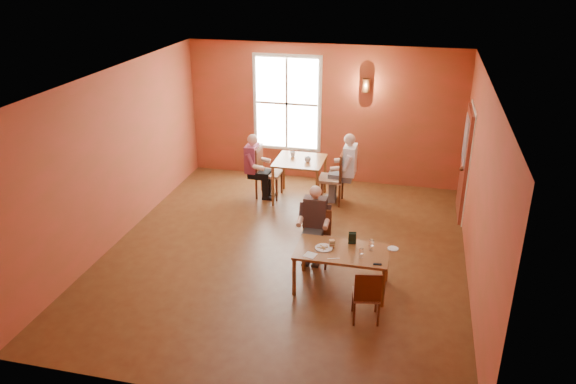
% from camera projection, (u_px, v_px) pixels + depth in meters
% --- Properties ---
extents(ground, '(6.00, 7.00, 0.01)m').
position_uv_depth(ground, '(285.00, 253.00, 9.63)').
color(ground, brown).
rests_on(ground, ground).
extents(wall_back, '(6.00, 0.04, 3.00)m').
position_uv_depth(wall_back, '(323.00, 114.00, 12.16)').
color(wall_back, brown).
rests_on(wall_back, ground).
extents(wall_front, '(6.00, 0.04, 3.00)m').
position_uv_depth(wall_front, '(207.00, 289.00, 5.91)').
color(wall_front, brown).
rests_on(wall_front, ground).
extents(wall_left, '(0.04, 7.00, 3.00)m').
position_uv_depth(wall_left, '(116.00, 157.00, 9.67)').
color(wall_left, brown).
rests_on(wall_left, ground).
extents(wall_right, '(0.04, 7.00, 3.00)m').
position_uv_depth(wall_right, '(480.00, 188.00, 8.40)').
color(wall_right, brown).
rests_on(wall_right, ground).
extents(ceiling, '(6.00, 7.00, 0.04)m').
position_uv_depth(ceiling, '(285.00, 78.00, 8.44)').
color(ceiling, white).
rests_on(ceiling, wall_back).
extents(window, '(1.36, 0.10, 1.96)m').
position_uv_depth(window, '(287.00, 104.00, 12.21)').
color(window, white).
rests_on(window, wall_back).
extents(door, '(0.12, 1.04, 2.10)m').
position_uv_depth(door, '(464.00, 163.00, 10.64)').
color(door, maroon).
rests_on(door, ground).
extents(wall_sconce, '(0.16, 0.16, 0.28)m').
position_uv_depth(wall_sconce, '(366.00, 85.00, 11.60)').
color(wall_sconce, brown).
rests_on(wall_sconce, wall_back).
extents(main_table, '(1.39, 0.78, 0.65)m').
position_uv_depth(main_table, '(341.00, 269.00, 8.51)').
color(main_table, brown).
rests_on(main_table, ground).
extents(chair_diner_main, '(0.40, 0.40, 0.90)m').
position_uv_depth(chair_diner_main, '(317.00, 239.00, 9.14)').
color(chair_diner_main, '#49290F').
rests_on(chair_diner_main, ground).
extents(diner_main, '(0.49, 0.49, 1.24)m').
position_uv_depth(diner_main, '(317.00, 230.00, 9.05)').
color(diner_main, '#32251A').
rests_on(diner_main, ground).
extents(chair_empty, '(0.42, 0.42, 0.82)m').
position_uv_depth(chair_empty, '(366.00, 294.00, 7.75)').
color(chair_empty, '#412814').
rests_on(chair_empty, ground).
extents(plate_food, '(0.30, 0.30, 0.03)m').
position_uv_depth(plate_food, '(324.00, 248.00, 8.42)').
color(plate_food, white).
rests_on(plate_food, main_table).
extents(sandwich, '(0.10, 0.09, 0.10)m').
position_uv_depth(sandwich, '(332.00, 244.00, 8.46)').
color(sandwich, tan).
rests_on(sandwich, main_table).
extents(goblet_a, '(0.09, 0.09, 0.18)m').
position_uv_depth(goblet_a, '(371.00, 245.00, 8.34)').
color(goblet_a, white).
rests_on(goblet_a, main_table).
extents(goblet_c, '(0.08, 0.08, 0.16)m').
position_uv_depth(goblet_c, '(361.00, 253.00, 8.15)').
color(goblet_c, white).
rests_on(goblet_c, main_table).
extents(menu_stand, '(0.12, 0.08, 0.19)m').
position_uv_depth(menu_stand, '(352.00, 238.00, 8.53)').
color(menu_stand, black).
rests_on(menu_stand, main_table).
extents(knife, '(0.18, 0.07, 0.00)m').
position_uv_depth(knife, '(334.00, 259.00, 8.15)').
color(knife, silver).
rests_on(knife, main_table).
extents(napkin, '(0.20, 0.20, 0.01)m').
position_uv_depth(napkin, '(310.00, 255.00, 8.25)').
color(napkin, white).
rests_on(napkin, main_table).
extents(side_plate, '(0.22, 0.22, 0.01)m').
position_uv_depth(side_plate, '(393.00, 249.00, 8.41)').
color(side_plate, silver).
rests_on(side_plate, main_table).
extents(sunglasses, '(0.12, 0.05, 0.01)m').
position_uv_depth(sunglasses, '(377.00, 264.00, 8.00)').
color(sunglasses, black).
rests_on(sunglasses, main_table).
extents(second_table, '(0.98, 0.98, 0.86)m').
position_uv_depth(second_table, '(300.00, 180.00, 11.54)').
color(second_table, brown).
rests_on(second_table, ground).
extents(chair_diner_white, '(0.48, 0.48, 1.08)m').
position_uv_depth(chair_diner_white, '(331.00, 177.00, 11.36)').
color(chair_diner_white, '#56301D').
rests_on(chair_diner_white, ground).
extents(diner_white, '(0.56, 0.56, 1.41)m').
position_uv_depth(diner_white, '(333.00, 170.00, 11.29)').
color(diner_white, silver).
rests_on(diner_white, ground).
extents(chair_diner_maroon, '(0.48, 0.48, 1.08)m').
position_uv_depth(chair_diner_maroon, '(269.00, 172.00, 11.63)').
color(chair_diner_maroon, '#402A16').
rests_on(chair_diner_maroon, ground).
extents(diner_maroon, '(0.53, 0.53, 1.32)m').
position_uv_depth(diner_maroon, '(268.00, 167.00, 11.59)').
color(diner_maroon, maroon).
rests_on(diner_maroon, ground).
extents(cup_a, '(0.14, 0.14, 0.10)m').
position_uv_depth(cup_a, '(308.00, 160.00, 11.23)').
color(cup_a, white).
rests_on(cup_a, second_table).
extents(cup_b, '(0.12, 0.12, 0.11)m').
position_uv_depth(cup_b, '(293.00, 154.00, 11.52)').
color(cup_b, white).
rests_on(cup_b, second_table).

